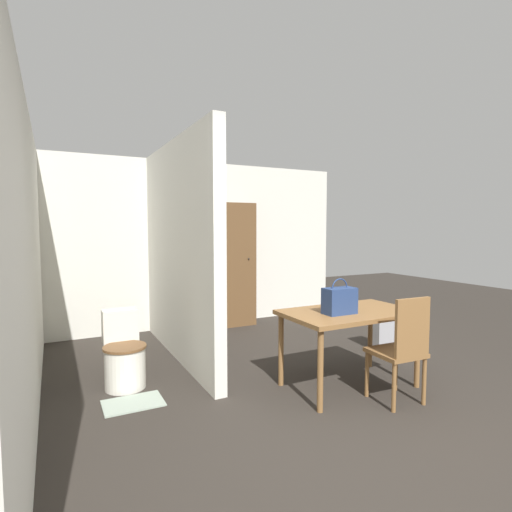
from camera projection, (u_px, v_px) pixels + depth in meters
name	position (u px, v px, depth m)	size (l,w,h in m)	color
ground_plane	(397.00, 470.00, 2.50)	(16.00, 16.00, 0.00)	#2D2823
wall_back	(190.00, 245.00, 6.10)	(5.05, 0.12, 2.50)	silver
wall_left	(25.00, 260.00, 3.28)	(0.12, 5.10, 2.50)	silver
partition_wall	(178.00, 250.00, 4.62)	(0.12, 2.62, 2.50)	silver
dining_table	(349.00, 319.00, 3.78)	(1.25, 0.75, 0.73)	brown
wooden_chair	(402.00, 347.00, 3.40)	(0.41, 0.41, 0.94)	brown
toilet	(124.00, 356.00, 3.82)	(0.40, 0.55, 0.70)	silver
handbag	(339.00, 300.00, 3.63)	(0.30, 0.16, 0.33)	navy
wooden_cabinet	(234.00, 264.00, 6.17)	(0.61, 0.39, 1.88)	brown
bath_mat	(133.00, 403.00, 3.44)	(0.50, 0.34, 0.01)	#99A899
space_heater	(382.00, 329.00, 4.96)	(0.26, 0.19, 0.50)	#9E9EA3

